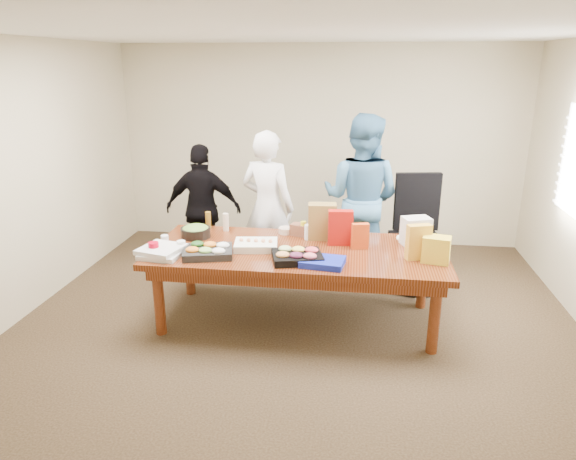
# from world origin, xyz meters

# --- Properties ---
(floor) EXTENTS (5.50, 5.00, 0.02)m
(floor) POSITION_xyz_m (0.00, 0.00, -0.01)
(floor) COLOR #47301E
(floor) RESTS_ON ground
(ceiling) EXTENTS (5.50, 5.00, 0.02)m
(ceiling) POSITION_xyz_m (0.00, 0.00, 2.71)
(ceiling) COLOR white
(ceiling) RESTS_ON wall_back
(wall_back) EXTENTS (5.50, 0.04, 2.70)m
(wall_back) POSITION_xyz_m (0.00, 2.50, 1.35)
(wall_back) COLOR beige
(wall_back) RESTS_ON floor
(wall_front) EXTENTS (5.50, 0.04, 2.70)m
(wall_front) POSITION_xyz_m (0.00, -2.50, 1.35)
(wall_front) COLOR beige
(wall_front) RESTS_ON floor
(wall_left) EXTENTS (0.04, 5.00, 2.70)m
(wall_left) POSITION_xyz_m (-2.75, 0.00, 1.35)
(wall_left) COLOR beige
(wall_left) RESTS_ON floor
(conference_table) EXTENTS (2.80, 1.20, 0.75)m
(conference_table) POSITION_xyz_m (0.00, 0.00, 0.38)
(conference_table) COLOR #4C1C0F
(conference_table) RESTS_ON floor
(office_chair) EXTENTS (0.71, 0.71, 1.22)m
(office_chair) POSITION_xyz_m (1.22, 0.96, 0.61)
(office_chair) COLOR black
(office_chair) RESTS_ON floor
(person_center) EXTENTS (0.74, 0.59, 1.75)m
(person_center) POSITION_xyz_m (-0.46, 0.97, 0.88)
(person_center) COLOR white
(person_center) RESTS_ON floor
(person_right) EXTENTS (1.12, 1.00, 1.93)m
(person_right) POSITION_xyz_m (0.59, 1.19, 0.96)
(person_right) COLOR teal
(person_right) RESTS_ON floor
(person_left) EXTENTS (0.92, 0.39, 1.55)m
(person_left) POSITION_xyz_m (-1.28, 1.16, 0.78)
(person_left) COLOR black
(person_left) RESTS_ON floor
(veggie_tray) EXTENTS (0.52, 0.45, 0.07)m
(veggie_tray) POSITION_xyz_m (-0.81, -0.29, 0.78)
(veggie_tray) COLOR black
(veggie_tray) RESTS_ON conference_table
(fruit_tray) EXTENTS (0.51, 0.44, 0.07)m
(fruit_tray) POSITION_xyz_m (0.03, -0.30, 0.78)
(fruit_tray) COLOR black
(fruit_tray) RESTS_ON conference_table
(sheet_cake) EXTENTS (0.44, 0.36, 0.07)m
(sheet_cake) POSITION_xyz_m (-0.40, -0.04, 0.79)
(sheet_cake) COLOR white
(sheet_cake) RESTS_ON conference_table
(salad_bowl) EXTENTS (0.35, 0.35, 0.10)m
(salad_bowl) POSITION_xyz_m (-1.08, 0.22, 0.80)
(salad_bowl) COLOR black
(salad_bowl) RESTS_ON conference_table
(chip_bag_blue) EXTENTS (0.41, 0.33, 0.06)m
(chip_bag_blue) POSITION_xyz_m (0.26, -0.37, 0.78)
(chip_bag_blue) COLOR #11209F
(chip_bag_blue) RESTS_ON conference_table
(chip_bag_red) EXTENTS (0.25, 0.12, 0.35)m
(chip_bag_red) POSITION_xyz_m (0.39, 0.19, 0.92)
(chip_bag_red) COLOR #B4140D
(chip_bag_red) RESTS_ON conference_table
(chip_bag_yellow) EXTENTS (0.23, 0.15, 0.33)m
(chip_bag_yellow) POSITION_xyz_m (1.10, -0.11, 0.91)
(chip_bag_yellow) COLOR gold
(chip_bag_yellow) RESTS_ON conference_table
(chip_bag_orange) EXTENTS (0.17, 0.11, 0.25)m
(chip_bag_orange) POSITION_xyz_m (0.58, 0.10, 0.87)
(chip_bag_orange) COLOR #CA4314
(chip_bag_orange) RESTS_ON conference_table
(mayo_jar) EXTENTS (0.10, 0.10, 0.15)m
(mayo_jar) POSITION_xyz_m (0.08, 0.30, 0.82)
(mayo_jar) COLOR white
(mayo_jar) RESTS_ON conference_table
(mustard_bottle) EXTENTS (0.07, 0.07, 0.16)m
(mustard_bottle) POSITION_xyz_m (0.01, 0.38, 0.83)
(mustard_bottle) COLOR #FFF424
(mustard_bottle) RESTS_ON conference_table
(dressing_bottle) EXTENTS (0.07, 0.07, 0.18)m
(dressing_bottle) POSITION_xyz_m (-1.03, 0.51, 0.84)
(dressing_bottle) COLOR brown
(dressing_bottle) RESTS_ON conference_table
(ranch_bottle) EXTENTS (0.07, 0.07, 0.19)m
(ranch_bottle) POSITION_xyz_m (-0.82, 0.46, 0.84)
(ranch_bottle) COLOR beige
(ranch_bottle) RESTS_ON conference_table
(banana_bunch) EXTENTS (0.30, 0.27, 0.09)m
(banana_bunch) POSITION_xyz_m (0.46, 0.30, 0.79)
(banana_bunch) COLOR yellow
(banana_bunch) RESTS_ON conference_table
(bread_loaf) EXTENTS (0.32, 0.22, 0.12)m
(bread_loaf) POSITION_xyz_m (0.03, 0.39, 0.81)
(bread_loaf) COLOR brown
(bread_loaf) RESTS_ON conference_table
(kraft_bag) EXTENTS (0.29, 0.18, 0.36)m
(kraft_bag) POSITION_xyz_m (0.20, 0.34, 0.93)
(kraft_bag) COLOR olive
(kraft_bag) RESTS_ON conference_table
(red_cup) EXTENTS (0.12, 0.12, 0.13)m
(red_cup) POSITION_xyz_m (-1.30, -0.35, 0.81)
(red_cup) COLOR #AB0018
(red_cup) RESTS_ON conference_table
(clear_cup_a) EXTENTS (0.09, 0.09, 0.11)m
(clear_cup_a) POSITION_xyz_m (-1.08, -0.23, 0.80)
(clear_cup_a) COLOR white
(clear_cup_a) RESTS_ON conference_table
(clear_cup_b) EXTENTS (0.08, 0.08, 0.10)m
(clear_cup_b) POSITION_xyz_m (-1.30, -0.07, 0.80)
(clear_cup_b) COLOR white
(clear_cup_b) RESTS_ON conference_table
(pizza_box_lower) EXTENTS (0.39, 0.39, 0.04)m
(pizza_box_lower) POSITION_xyz_m (-1.22, -0.34, 0.77)
(pizza_box_lower) COLOR silver
(pizza_box_lower) RESTS_ON conference_table
(pizza_box_upper) EXTENTS (0.44, 0.44, 0.04)m
(pizza_box_upper) POSITION_xyz_m (-1.23, -0.34, 0.81)
(pizza_box_upper) COLOR silver
(pizza_box_upper) RESTS_ON pizza_box_lower
(plate_a) EXTENTS (0.26, 0.26, 0.01)m
(plate_a) POSITION_xyz_m (1.07, 0.44, 0.76)
(plate_a) COLOR white
(plate_a) RESTS_ON conference_table
(plate_b) EXTENTS (0.23, 0.23, 0.01)m
(plate_b) POSITION_xyz_m (0.52, 0.44, 0.76)
(plate_b) COLOR white
(plate_b) RESTS_ON conference_table
(dip_bowl_a) EXTENTS (0.16, 0.16, 0.06)m
(dip_bowl_a) POSITION_xyz_m (0.44, 0.26, 0.78)
(dip_bowl_a) COLOR white
(dip_bowl_a) RESTS_ON conference_table
(dip_bowl_b) EXTENTS (0.19, 0.19, 0.06)m
(dip_bowl_b) POSITION_xyz_m (-0.18, 0.46, 0.78)
(dip_bowl_b) COLOR beige
(dip_bowl_b) RESTS_ON conference_table
(grocery_bag_white) EXTENTS (0.30, 0.26, 0.28)m
(grocery_bag_white) POSITION_xyz_m (1.12, 0.28, 0.89)
(grocery_bag_white) COLOR white
(grocery_bag_white) RESTS_ON conference_table
(grocery_bag_yellow) EXTENTS (0.27, 0.21, 0.24)m
(grocery_bag_yellow) POSITION_xyz_m (1.26, -0.17, 0.87)
(grocery_bag_yellow) COLOR yellow
(grocery_bag_yellow) RESTS_ON conference_table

